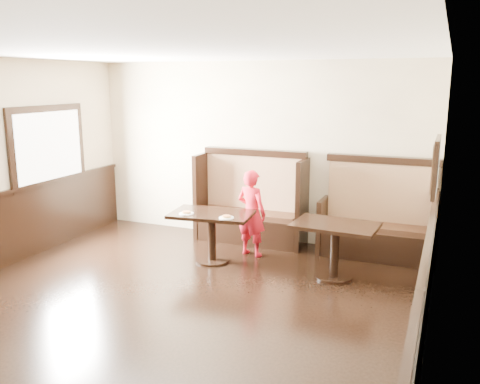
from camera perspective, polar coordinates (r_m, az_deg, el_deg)
The scene contains 9 objects.
ground at distance 5.46m, azimuth -11.85°, elevation -15.16°, with size 7.00×7.00×0.00m, color black.
room_shell at distance 5.57m, azimuth -13.07°, elevation -7.16°, with size 7.00×7.00×7.00m.
booth_main at distance 8.02m, azimuth 1.31°, elevation -1.84°, with size 1.75×0.72×1.45m.
booth_neighbor at distance 7.57m, azimuth 15.21°, elevation -3.52°, with size 1.65×0.72×1.45m.
table_main at distance 7.10m, azimuth -3.19°, elevation -3.61°, with size 1.19×0.82×0.71m.
table_neighbor at distance 6.61m, azimuth 10.62°, elevation -5.04°, with size 1.09×0.75×0.73m.
child at distance 7.32m, azimuth 1.31°, elevation -2.38°, with size 0.46×0.30×1.26m, color red.
pizza_plate_left at distance 7.00m, azimuth -6.05°, elevation -2.36°, with size 0.21×0.21×0.04m.
pizza_plate_right at distance 6.76m, azimuth -1.54°, elevation -2.85°, with size 0.20×0.20×0.04m.
Camera 1 is at (2.81, -3.95, 2.50)m, focal length 38.00 mm.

